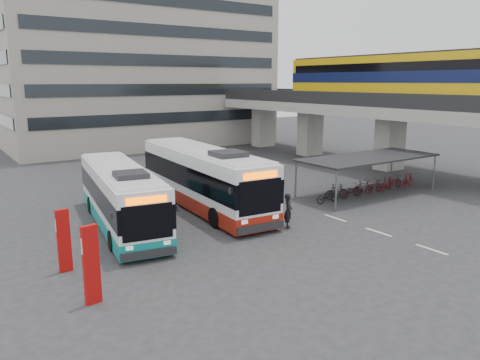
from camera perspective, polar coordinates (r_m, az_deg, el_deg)
ground at (r=24.98m, az=7.52°, el=-5.55°), size 120.00×120.00×0.00m
viaduct at (r=43.48m, az=15.38°, el=9.90°), size 8.00×32.00×9.68m
bike_shelter at (r=32.62m, az=15.25°, el=0.62°), size 10.00×4.00×2.54m
office_block at (r=58.25m, az=-12.41°, el=16.64°), size 30.00×15.00×25.00m
road_markings at (r=24.75m, az=16.54°, el=-6.11°), size 0.15×7.60×0.01m
bus_main at (r=28.19m, az=-4.52°, el=0.24°), size 3.69×13.03×3.81m
bus_teal at (r=25.19m, az=-14.35°, el=-1.98°), size 4.24×11.67×3.38m
pedestrian at (r=24.34m, az=5.91°, el=-3.74°), size 0.74×0.80×1.83m
sign_totem_south at (r=16.80m, az=-17.69°, el=-9.70°), size 0.60×0.27×2.79m
sign_totem_mid at (r=19.92m, az=-20.68°, el=-6.83°), size 0.56×0.18×2.56m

